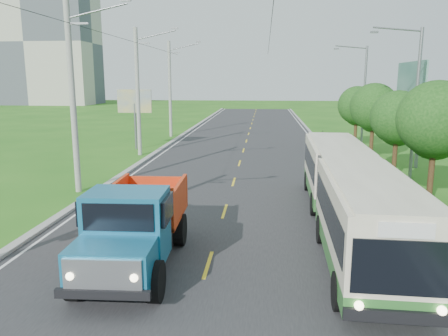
# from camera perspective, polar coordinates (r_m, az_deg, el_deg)

# --- Properties ---
(ground) EXTENTS (240.00, 240.00, 0.00)m
(ground) POSITION_cam_1_polar(r_m,az_deg,el_deg) (14.72, -2.10, -12.56)
(ground) COLOR #246417
(ground) RESTS_ON ground
(road) EXTENTS (14.00, 120.00, 0.02)m
(road) POSITION_cam_1_polar(r_m,az_deg,el_deg) (33.91, 2.23, 1.25)
(road) COLOR #28282B
(road) RESTS_ON ground
(curb_left) EXTENTS (0.40, 120.00, 0.15)m
(curb_left) POSITION_cam_1_polar(r_m,az_deg,el_deg) (35.02, -9.62, 1.53)
(curb_left) COLOR #9E9E99
(curb_left) RESTS_ON ground
(curb_right) EXTENTS (0.30, 120.00, 0.10)m
(curb_right) POSITION_cam_1_polar(r_m,az_deg,el_deg) (34.28, 14.25, 1.08)
(curb_right) COLOR #9E9E99
(curb_right) RESTS_ON ground
(edge_line_left) EXTENTS (0.12, 120.00, 0.00)m
(edge_line_left) POSITION_cam_1_polar(r_m,az_deg,el_deg) (34.89, -8.75, 1.43)
(edge_line_left) COLOR silver
(edge_line_left) RESTS_ON road
(edge_line_right) EXTENTS (0.12, 120.00, 0.00)m
(edge_line_right) POSITION_cam_1_polar(r_m,az_deg,el_deg) (34.21, 13.42, 1.05)
(edge_line_right) COLOR silver
(edge_line_right) RESTS_ON road
(centre_dash) EXTENTS (0.12, 2.20, 0.00)m
(centre_dash) POSITION_cam_1_polar(r_m,az_deg,el_deg) (14.71, -2.10, -12.48)
(centre_dash) COLOR yellow
(centre_dash) RESTS_ON road
(railing_right) EXTENTS (0.04, 40.00, 0.60)m
(railing_right) POSITION_cam_1_polar(r_m,az_deg,el_deg) (28.61, 17.77, -0.60)
(railing_right) COLOR black
(railing_right) RESTS_ON ground
(pole_near) EXTENTS (3.51, 0.32, 10.00)m
(pole_near) POSITION_cam_1_polar(r_m,az_deg,el_deg) (24.50, -19.10, 8.71)
(pole_near) COLOR gray
(pole_near) RESTS_ON ground
(pole_mid) EXTENTS (3.51, 0.32, 10.00)m
(pole_mid) POSITION_cam_1_polar(r_m,az_deg,el_deg) (35.78, -11.15, 9.77)
(pole_mid) COLOR gray
(pole_mid) RESTS_ON ground
(pole_far) EXTENTS (3.51, 0.32, 10.00)m
(pole_far) POSITION_cam_1_polar(r_m,az_deg,el_deg) (47.42, -7.03, 10.24)
(pole_far) COLOR gray
(pole_far) RESTS_ON ground
(tree_third) EXTENTS (3.60, 3.62, 6.00)m
(tree_third) POSITION_cam_1_polar(r_m,az_deg,el_deg) (23.04, 25.95, 5.30)
(tree_third) COLOR #382314
(tree_third) RESTS_ON ground
(tree_fourth) EXTENTS (3.24, 3.31, 5.40)m
(tree_fourth) POSITION_cam_1_polar(r_m,az_deg,el_deg) (28.74, 21.74, 5.82)
(tree_fourth) COLOR #382314
(tree_fourth) RESTS_ON ground
(tree_fifth) EXTENTS (3.48, 3.52, 5.80)m
(tree_fifth) POSITION_cam_1_polar(r_m,az_deg,el_deg) (34.51, 19.00, 7.25)
(tree_fifth) COLOR #382314
(tree_fifth) RESTS_ON ground
(tree_back) EXTENTS (3.30, 3.36, 5.50)m
(tree_back) POSITION_cam_1_polar(r_m,az_deg,el_deg) (40.36, 17.00, 7.60)
(tree_back) COLOR #382314
(tree_back) RESTS_ON ground
(streetlight_mid) EXTENTS (3.02, 0.20, 9.07)m
(streetlight_mid) POSITION_cam_1_polar(r_m,az_deg,el_deg) (28.76, 23.53, 8.32)
(streetlight_mid) COLOR slate
(streetlight_mid) RESTS_ON ground
(streetlight_far) EXTENTS (3.02, 0.20, 9.07)m
(streetlight_far) POSITION_cam_1_polar(r_m,az_deg,el_deg) (42.29, 17.65, 9.41)
(streetlight_far) COLOR slate
(streetlight_far) RESTS_ON ground
(planter_near) EXTENTS (0.64, 0.64, 0.67)m
(planter_near) POSITION_cam_1_polar(r_m,az_deg,el_deg) (21.28, 23.91, -5.12)
(planter_near) COLOR silver
(planter_near) RESTS_ON ground
(planter_mid) EXTENTS (0.64, 0.64, 0.67)m
(planter_mid) POSITION_cam_1_polar(r_m,az_deg,el_deg) (28.75, 18.93, -0.65)
(planter_mid) COLOR silver
(planter_mid) RESTS_ON ground
(planter_far) EXTENTS (0.64, 0.64, 0.67)m
(planter_far) POSITION_cam_1_polar(r_m,az_deg,el_deg) (36.44, 16.04, 1.96)
(planter_far) COLOR silver
(planter_far) RESTS_ON ground
(billboard_left) EXTENTS (3.00, 0.20, 5.20)m
(billboard_left) POSITION_cam_1_polar(r_m,az_deg,el_deg) (39.05, -11.60, 8.06)
(billboard_left) COLOR slate
(billboard_left) RESTS_ON ground
(billboard_right) EXTENTS (0.24, 6.00, 7.30)m
(billboard_right) POSITION_cam_1_polar(r_m,az_deg,el_deg) (34.97, 23.16, 9.46)
(billboard_right) COLOR slate
(billboard_right) RESTS_ON ground
(apartment_near) EXTENTS (28.00, 14.00, 30.00)m
(apartment_near) POSITION_cam_1_polar(r_m,az_deg,el_deg) (122.64, -23.10, 14.72)
(apartment_near) COLOR #B7B2A3
(apartment_near) RESTS_ON ground
(apartment_far) EXTENTS (24.00, 14.00, 26.00)m
(apartment_far) POSITION_cam_1_polar(r_m,az_deg,el_deg) (156.57, -26.92, 12.76)
(apartment_far) COLOR #B7B2A3
(apartment_far) RESTS_ON ground
(bus) EXTENTS (3.01, 15.64, 3.00)m
(bus) POSITION_cam_1_polar(r_m,az_deg,el_deg) (17.96, 15.96, -2.47)
(bus) COLOR #2C6B2B
(bus) RESTS_ON ground
(dump_truck) EXTENTS (2.78, 6.65, 2.76)m
(dump_truck) POSITION_cam_1_polar(r_m,az_deg,el_deg) (14.37, -11.52, -6.73)
(dump_truck) COLOR #166086
(dump_truck) RESTS_ON ground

